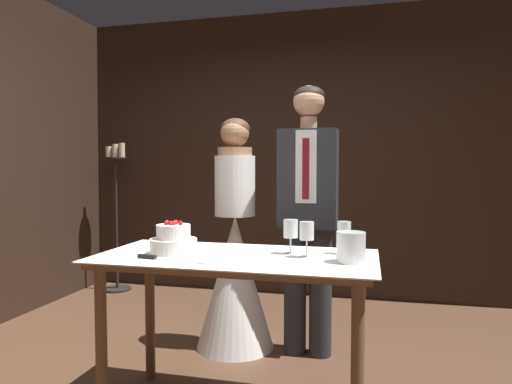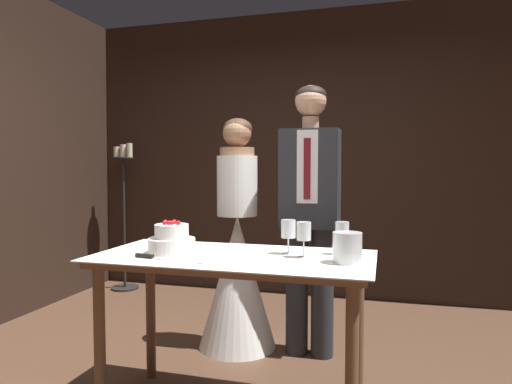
{
  "view_description": "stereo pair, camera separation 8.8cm",
  "coord_description": "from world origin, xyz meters",
  "px_view_note": "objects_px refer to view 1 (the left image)",
  "views": [
    {
      "loc": [
        0.76,
        -2.19,
        1.26
      ],
      "look_at": [
        0.12,
        0.41,
        1.11
      ],
      "focal_mm": 32.0,
      "sensor_mm": 36.0,
      "label": 1
    },
    {
      "loc": [
        0.85,
        -2.16,
        1.26
      ],
      "look_at": [
        0.12,
        0.41,
        1.11
      ],
      "focal_mm": 32.0,
      "sensor_mm": 36.0,
      "label": 2
    }
  ],
  "objects_px": {
    "tiered_cake": "(173,241)",
    "wine_glass_middle": "(291,231)",
    "wine_glass_near": "(307,233)",
    "cake_knife": "(158,258)",
    "bride": "(235,264)",
    "groom": "(308,207)",
    "wine_glass_far": "(344,231)",
    "candle_stand": "(116,216)",
    "hurricane_candle": "(351,248)",
    "cake_table": "(236,277)"
  },
  "relations": [
    {
      "from": "tiered_cake",
      "to": "wine_glass_near",
      "type": "distance_m",
      "value": 0.68
    },
    {
      "from": "hurricane_candle",
      "to": "groom",
      "type": "bearing_deg",
      "value": 109.45
    },
    {
      "from": "bride",
      "to": "groom",
      "type": "xyz_separation_m",
      "value": [
        0.51,
        -0.0,
        0.41
      ]
    },
    {
      "from": "wine_glass_near",
      "to": "wine_glass_far",
      "type": "height_order",
      "value": "wine_glass_near"
    },
    {
      "from": "tiered_cake",
      "to": "hurricane_candle",
      "type": "distance_m",
      "value": 0.89
    },
    {
      "from": "wine_glass_near",
      "to": "wine_glass_far",
      "type": "relative_size",
      "value": 1.05
    },
    {
      "from": "tiered_cake",
      "to": "groom",
      "type": "distance_m",
      "value": 1.05
    },
    {
      "from": "bride",
      "to": "hurricane_candle",
      "type": "bearing_deg",
      "value": -47.13
    },
    {
      "from": "wine_glass_far",
      "to": "bride",
      "type": "relative_size",
      "value": 0.1
    },
    {
      "from": "cake_knife",
      "to": "tiered_cake",
      "type": "bearing_deg",
      "value": 97.95
    },
    {
      "from": "tiered_cake",
      "to": "candle_stand",
      "type": "bearing_deg",
      "value": 127.26
    },
    {
      "from": "tiered_cake",
      "to": "bride",
      "type": "distance_m",
      "value": 0.92
    },
    {
      "from": "bride",
      "to": "candle_stand",
      "type": "bearing_deg",
      "value": 144.51
    },
    {
      "from": "cake_knife",
      "to": "hurricane_candle",
      "type": "height_order",
      "value": "hurricane_candle"
    },
    {
      "from": "wine_glass_middle",
      "to": "wine_glass_far",
      "type": "relative_size",
      "value": 1.05
    },
    {
      "from": "tiered_cake",
      "to": "wine_glass_near",
      "type": "xyz_separation_m",
      "value": [
        0.68,
        0.06,
        0.06
      ]
    },
    {
      "from": "wine_glass_far",
      "to": "hurricane_candle",
      "type": "distance_m",
      "value": 0.21
    },
    {
      "from": "cake_table",
      "to": "wine_glass_near",
      "type": "height_order",
      "value": "wine_glass_near"
    },
    {
      "from": "wine_glass_middle",
      "to": "candle_stand",
      "type": "distance_m",
      "value": 2.84
    },
    {
      "from": "hurricane_candle",
      "to": "cake_knife",
      "type": "bearing_deg",
      "value": -170.05
    },
    {
      "from": "cake_knife",
      "to": "candle_stand",
      "type": "height_order",
      "value": "candle_stand"
    },
    {
      "from": "cake_knife",
      "to": "bride",
      "type": "xyz_separation_m",
      "value": [
        0.07,
        1.04,
        -0.24
      ]
    },
    {
      "from": "wine_glass_middle",
      "to": "groom",
      "type": "relative_size",
      "value": 0.1
    },
    {
      "from": "groom",
      "to": "cake_table",
      "type": "bearing_deg",
      "value": -106.76
    },
    {
      "from": "wine_glass_far",
      "to": "bride",
      "type": "height_order",
      "value": "bride"
    },
    {
      "from": "cake_knife",
      "to": "hurricane_candle",
      "type": "xyz_separation_m",
      "value": [
        0.89,
        0.16,
        0.06
      ]
    },
    {
      "from": "candle_stand",
      "to": "wine_glass_near",
      "type": "bearing_deg",
      "value": -41.48
    },
    {
      "from": "cake_table",
      "to": "bride",
      "type": "distance_m",
      "value": 0.89
    },
    {
      "from": "wine_glass_far",
      "to": "bride",
      "type": "distance_m",
      "value": 1.09
    },
    {
      "from": "cake_table",
      "to": "tiered_cake",
      "type": "relative_size",
      "value": 5.79
    },
    {
      "from": "candle_stand",
      "to": "wine_glass_middle",
      "type": "bearing_deg",
      "value": -41.65
    },
    {
      "from": "cake_knife",
      "to": "wine_glass_far",
      "type": "bearing_deg",
      "value": 31.21
    },
    {
      "from": "wine_glass_far",
      "to": "bride",
      "type": "bearing_deg",
      "value": 138.9
    },
    {
      "from": "wine_glass_near",
      "to": "cake_knife",
      "type": "bearing_deg",
      "value": -161.21
    },
    {
      "from": "hurricane_candle",
      "to": "groom",
      "type": "distance_m",
      "value": 0.94
    },
    {
      "from": "cake_table",
      "to": "candle_stand",
      "type": "height_order",
      "value": "candle_stand"
    },
    {
      "from": "cake_table",
      "to": "candle_stand",
      "type": "bearing_deg",
      "value": 133.05
    },
    {
      "from": "cake_table",
      "to": "hurricane_candle",
      "type": "bearing_deg",
      "value": -3.94
    },
    {
      "from": "hurricane_candle",
      "to": "bride",
      "type": "distance_m",
      "value": 1.24
    },
    {
      "from": "wine_glass_near",
      "to": "groom",
      "type": "relative_size",
      "value": 0.1
    },
    {
      "from": "wine_glass_middle",
      "to": "hurricane_candle",
      "type": "bearing_deg",
      "value": -25.19
    },
    {
      "from": "wine_glass_middle",
      "to": "wine_glass_near",
      "type": "bearing_deg",
      "value": -37.34
    },
    {
      "from": "tiered_cake",
      "to": "wine_glass_middle",
      "type": "bearing_deg",
      "value": 12.35
    },
    {
      "from": "cake_table",
      "to": "cake_knife",
      "type": "xyz_separation_m",
      "value": [
        -0.33,
        -0.2,
        0.12
      ]
    },
    {
      "from": "tiered_cake",
      "to": "hurricane_candle",
      "type": "height_order",
      "value": "tiered_cake"
    },
    {
      "from": "wine_glass_near",
      "to": "candle_stand",
      "type": "xyz_separation_m",
      "value": [
        -2.21,
        1.95,
        -0.17
      ]
    },
    {
      "from": "cake_table",
      "to": "hurricane_candle",
      "type": "relative_size",
      "value": 9.75
    },
    {
      "from": "tiered_cake",
      "to": "hurricane_candle",
      "type": "relative_size",
      "value": 1.68
    },
    {
      "from": "cake_knife",
      "to": "groom",
      "type": "height_order",
      "value": "groom"
    },
    {
      "from": "groom",
      "to": "candle_stand",
      "type": "relative_size",
      "value": 1.19
    }
  ]
}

